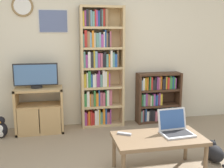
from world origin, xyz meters
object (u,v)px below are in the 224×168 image
cat (214,152)px  penguin_figurine (1,128)px  tv_stand (40,110)px  remote_near_laptop (124,134)px  laptop (175,128)px  coffee_table (158,141)px  television (36,76)px  bookshelf_short (156,98)px  bookshelf_tall (100,68)px

cat → penguin_figurine: 2.99m
tv_stand → penguin_figurine: tv_stand is taller
remote_near_laptop → laptop: bearing=113.2°
coffee_table → laptop: 0.25m
television → laptop: size_ratio=1.81×
cat → penguin_figurine: (-2.71, 1.28, 0.04)m
bookshelf_short → remote_near_laptop: size_ratio=5.44×
laptop → cat: bearing=1.8°
tv_stand → bookshelf_tall: (0.97, 0.12, 0.62)m
bookshelf_short → cat: 1.58m
tv_stand → laptop: bearing=-43.1°
coffee_table → penguin_figurine: size_ratio=3.03×
coffee_table → laptop: (0.22, 0.06, 0.11)m
laptop → remote_near_laptop: 0.58m
cat → bookshelf_short: bearing=98.3°
cat → coffee_table: bearing=-169.6°
bookshelf_short → coffee_table: size_ratio=0.88×
television → cat: (2.18, -1.44, -0.80)m
bookshelf_tall → laptop: (0.61, -1.60, -0.49)m
television → bookshelf_tall: (1.00, 0.10, 0.08)m
cat → bookshelf_tall: bearing=129.2°
bookshelf_short → bookshelf_tall: bearing=179.8°
coffee_table → cat: (0.78, 0.12, -0.27)m
coffee_table → cat: size_ratio=2.17×
laptop → remote_near_laptop: (-0.57, 0.07, -0.06)m
cat → penguin_figurine: penguin_figurine is taller
tv_stand → bookshelf_tall: bookshelf_tall is taller
cat → tv_stand: bearing=148.3°
tv_stand → penguin_figurine: (-0.56, -0.14, -0.21)m
cat → television: bearing=148.4°
bookshelf_tall → remote_near_laptop: (0.04, -1.53, -0.54)m
laptop → tv_stand: bearing=132.6°
bookshelf_tall → remote_near_laptop: bearing=-88.5°
television → cat: bearing=-33.4°
penguin_figurine → laptop: bearing=-32.1°
coffee_table → cat: 0.84m
bookshelf_tall → coffee_table: bearing=-76.7°
cat → penguin_figurine: size_ratio=1.39×
television → cat: size_ratio=1.46×
laptop → remote_near_laptop: bearing=168.2°
tv_stand → television: television is taller
coffee_table → television: bearing=131.9°
bookshelf_short → remote_near_laptop: 1.80m
tv_stand → coffee_table: size_ratio=0.73×
bookshelf_tall → cat: (1.17, -1.54, -0.87)m
coffee_table → penguin_figurine: (-1.92, 1.40, -0.23)m
bookshelf_tall → television: bearing=-174.2°
remote_near_laptop → cat: remote_near_laptop is taller
bookshelf_short → television: bearing=-177.2°
bookshelf_short → tv_stand: bearing=-176.7°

